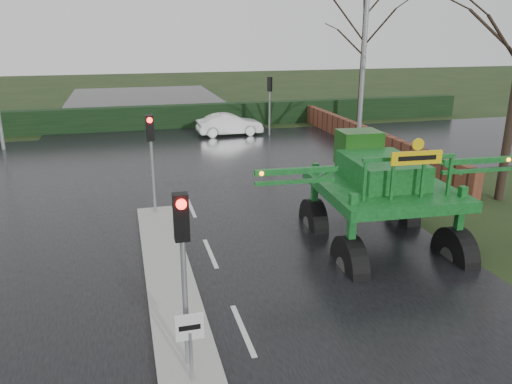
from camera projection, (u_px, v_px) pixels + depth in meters
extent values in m
plane|color=black|center=(243.00, 331.00, 10.71)|extent=(140.00, 140.00, 0.00)
cube|color=black|center=(184.00, 192.00, 19.90)|extent=(14.00, 80.00, 0.02)
cube|color=black|center=(169.00, 157.00, 25.41)|extent=(80.00, 12.00, 0.02)
cube|color=gray|center=(168.00, 272.00, 13.12)|extent=(1.20, 10.00, 0.16)
cube|color=black|center=(157.00, 117.00, 32.53)|extent=(44.00, 0.90, 1.50)
cube|color=#592D1E|center=(358.00, 135.00, 27.81)|extent=(0.40, 20.00, 1.20)
cylinder|color=gray|center=(191.00, 357.00, 8.81)|extent=(0.07, 0.07, 1.00)
cube|color=silver|center=(190.00, 327.00, 8.63)|extent=(0.50, 0.04, 0.50)
cube|color=black|center=(190.00, 328.00, 8.61)|extent=(0.38, 0.01, 0.10)
cylinder|color=gray|center=(185.00, 288.00, 8.93)|extent=(0.10, 0.10, 3.50)
cube|color=black|center=(181.00, 217.00, 8.52)|extent=(0.26, 0.22, 0.85)
sphere|color=#FF0C07|center=(181.00, 204.00, 8.31)|extent=(0.18, 0.18, 0.18)
cylinder|color=gray|center=(153.00, 168.00, 16.74)|extent=(0.10, 0.10, 3.50)
cube|color=black|center=(150.00, 128.00, 16.33)|extent=(0.26, 0.22, 0.85)
sphere|color=#FF0C07|center=(150.00, 120.00, 16.12)|extent=(0.18, 0.18, 0.18)
cylinder|color=gray|center=(270.00, 107.00, 30.15)|extent=(0.10, 0.10, 3.50)
cube|color=black|center=(270.00, 84.00, 29.73)|extent=(0.26, 0.22, 0.85)
sphere|color=#FF0C07|center=(269.00, 79.00, 29.77)|extent=(0.18, 0.18, 0.18)
cylinder|color=gray|center=(364.00, 57.00, 22.29)|extent=(0.20, 0.20, 10.00)
cylinder|color=black|center=(364.00, 49.00, 31.67)|extent=(0.32, 0.32, 10.00)
cylinder|color=black|center=(279.00, 221.00, 14.46)|extent=(0.59, 1.79, 1.76)
cylinder|color=#595B56|center=(279.00, 221.00, 14.46)|extent=(0.55, 0.65, 0.62)
cube|color=#0B4116|center=(279.00, 185.00, 14.12)|extent=(0.20, 0.20, 2.02)
cylinder|color=black|center=(380.00, 213.00, 15.07)|extent=(0.59, 1.79, 1.76)
cylinder|color=#595B56|center=(380.00, 213.00, 15.07)|extent=(0.55, 0.65, 0.62)
cube|color=#0B4116|center=(383.00, 178.00, 14.73)|extent=(0.20, 0.20, 2.02)
cylinder|color=black|center=(312.00, 270.00, 11.51)|extent=(0.59, 1.79, 1.76)
cylinder|color=#595B56|center=(312.00, 270.00, 11.51)|extent=(0.55, 0.65, 0.62)
cube|color=#0B4116|center=(314.00, 225.00, 11.17)|extent=(0.20, 0.20, 2.02)
cylinder|color=black|center=(437.00, 258.00, 12.12)|extent=(0.59, 1.79, 1.76)
cylinder|color=#595B56|center=(437.00, 258.00, 12.12)|extent=(0.55, 0.65, 0.62)
cube|color=#0B4116|center=(442.00, 215.00, 11.78)|extent=(0.20, 0.20, 2.02)
cube|color=#0B4116|center=(355.00, 178.00, 12.78)|extent=(3.94, 4.43, 0.31)
cube|color=#0B4116|center=(353.00, 158.00, 12.79)|extent=(2.09, 2.75, 0.79)
cube|color=#164710|center=(331.00, 133.00, 14.34)|extent=(1.38, 1.13, 1.14)
cube|color=#0B4116|center=(383.00, 140.00, 11.07)|extent=(2.64, 0.26, 0.11)
cube|color=#0B4116|center=(250.00, 156.00, 11.66)|extent=(2.29, 0.29, 0.16)
sphere|color=orange|center=(209.00, 159.00, 11.40)|extent=(0.12, 0.12, 0.12)
cube|color=#0B4116|center=(466.00, 145.00, 12.74)|extent=(2.29, 0.29, 0.16)
sphere|color=orange|center=(501.00, 144.00, 12.85)|extent=(0.12, 0.12, 0.12)
cube|color=#DBB20B|center=(390.00, 139.00, 10.72)|extent=(1.41, 0.14, 0.35)
cube|color=black|center=(390.00, 139.00, 10.72)|extent=(1.05, 0.07, 0.12)
cylinder|color=#DBB20B|center=(392.00, 123.00, 10.61)|extent=(0.32, 0.05, 0.32)
imported|color=silver|center=(230.00, 135.00, 30.70)|extent=(4.00, 1.47, 1.31)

